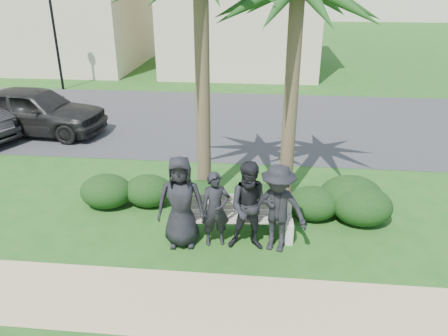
{
  "coord_description": "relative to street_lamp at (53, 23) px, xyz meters",
  "views": [
    {
      "loc": [
        0.56,
        -7.35,
        4.93
      ],
      "look_at": [
        -0.29,
        1.0,
        1.2
      ],
      "focal_mm": 35.0,
      "sensor_mm": 36.0,
      "label": 1
    }
  ],
  "objects": [
    {
      "name": "hedge_b",
      "position": [
        6.9,
        -10.55,
        -2.58
      ],
      "size": [
        1.12,
        0.93,
        0.73
      ],
      "primitive_type": "ellipsoid",
      "color": "black",
      "rests_on": "ground"
    },
    {
      "name": "hedge_a",
      "position": [
        5.96,
        -10.72,
        -2.55
      ],
      "size": [
        1.19,
        0.99,
        0.78
      ],
      "primitive_type": "ellipsoid",
      "color": "black",
      "rests_on": "ground"
    },
    {
      "name": "hedge_extra",
      "position": [
        10.65,
        -10.79,
        -2.58
      ],
      "size": [
        1.13,
        0.93,
        0.74
      ],
      "primitive_type": "ellipsoid",
      "color": "black",
      "rests_on": "ground"
    },
    {
      "name": "park_bench",
      "position": [
        8.96,
        -11.75,
        -2.56
      ],
      "size": [
        2.45,
        0.75,
        0.84
      ],
      "rotation": [
        0.0,
        0.0,
        0.08
      ],
      "color": "gray",
      "rests_on": "ground"
    },
    {
      "name": "hedge_f",
      "position": [
        11.67,
        -10.89,
        -2.53
      ],
      "size": [
        1.28,
        1.06,
        0.84
      ],
      "primitive_type": "ellipsoid",
      "color": "black",
      "rests_on": "ground"
    },
    {
      "name": "asphalt_street",
      "position": [
        9.0,
        -4.0,
        -2.94
      ],
      "size": [
        160.0,
        8.0,
        0.01
      ],
      "primitive_type": "cube",
      "color": "#2D2D30",
      "rests_on": "ground"
    },
    {
      "name": "street_lamp",
      "position": [
        0.0,
        0.0,
        0.0
      ],
      "size": [
        0.36,
        0.36,
        4.29
      ],
      "color": "black",
      "rests_on": "ground"
    },
    {
      "name": "hedge_d",
      "position": [
        9.52,
        -10.79,
        -2.58
      ],
      "size": [
        1.13,
        0.93,
        0.74
      ],
      "primitive_type": "ellipsoid",
      "color": "black",
      "rests_on": "ground"
    },
    {
      "name": "man_c",
      "position": [
        9.33,
        -12.1,
        -2.04
      ],
      "size": [
        0.88,
        0.69,
        1.81
      ],
      "primitive_type": "imported",
      "rotation": [
        0.0,
        0.0,
        -0.0
      ],
      "color": "black",
      "rests_on": "ground"
    },
    {
      "name": "footpath",
      "position": [
        9.0,
        -13.8,
        -2.94
      ],
      "size": [
        30.0,
        1.6,
        0.01
      ],
      "primitive_type": "cube",
      "color": "tan",
      "rests_on": "ground"
    },
    {
      "name": "man_a",
      "position": [
        7.98,
        -12.09,
        -2.01
      ],
      "size": [
        0.98,
        0.7,
        1.86
      ],
      "primitive_type": "imported",
      "rotation": [
        0.0,
        0.0,
        0.13
      ],
      "color": "black",
      "rests_on": "ground"
    },
    {
      "name": "hedge_e",
      "position": [
        11.48,
        -10.54,
        -2.48
      ],
      "size": [
        1.41,
        1.16,
        0.92
      ],
      "primitive_type": "ellipsoid",
      "color": "black",
      "rests_on": "ground"
    },
    {
      "name": "hedge_c",
      "position": [
        8.12,
        -10.54,
        -2.62
      ],
      "size": [
        0.98,
        0.81,
        0.64
      ],
      "primitive_type": "ellipsoid",
      "color": "black",
      "rests_on": "ground"
    },
    {
      "name": "man_b",
      "position": [
        8.64,
        -12.02,
        -2.17
      ],
      "size": [
        0.64,
        0.5,
        1.54
      ],
      "primitive_type": "imported",
      "rotation": [
        0.0,
        0.0,
        0.25
      ],
      "color": "black",
      "rests_on": "ground"
    },
    {
      "name": "man_d",
      "position": [
        9.83,
        -12.09,
        -2.05
      ],
      "size": [
        1.28,
        0.92,
        1.78
      ],
      "primitive_type": "imported",
      "rotation": [
        0.0,
        0.0,
        -0.24
      ],
      "color": "black",
      "rests_on": "ground"
    },
    {
      "name": "stucco_bldg_right",
      "position": [
        8.0,
        6.0,
        0.72
      ],
      "size": [
        8.4,
        8.4,
        7.3
      ],
      "color": "beige",
      "rests_on": "ground"
    },
    {
      "name": "ground",
      "position": [
        9.0,
        -12.0,
        -2.94
      ],
      "size": [
        160.0,
        160.0,
        0.0
      ],
      "primitive_type": "plane",
      "color": "#195117",
      "rests_on": "ground"
    },
    {
      "name": "car_a",
      "position": [
        1.89,
        -6.04,
        -2.15
      ],
      "size": [
        4.8,
        2.27,
        1.59
      ],
      "primitive_type": "imported",
      "rotation": [
        0.0,
        0.0,
        1.48
      ],
      "color": "black",
      "rests_on": "ground"
    }
  ]
}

